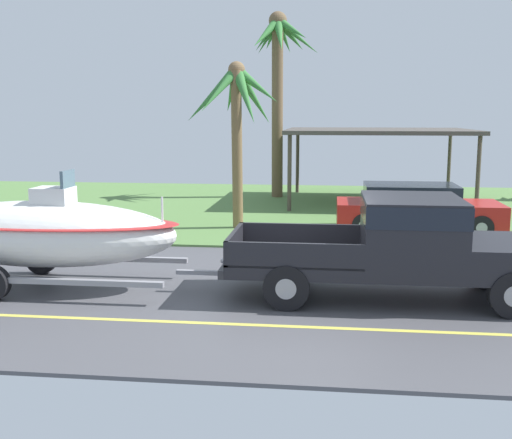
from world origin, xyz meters
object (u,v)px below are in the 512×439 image
(carport_awning, at_px, (378,132))
(palm_tree_mid, at_px, (279,62))
(pickup_truck_towing, at_px, (409,243))
(parked_sedan_near, at_px, (416,209))
(boat_on_trailer, at_px, (41,233))
(palm_tree_near_right, at_px, (236,106))

(carport_awning, bearing_deg, palm_tree_mid, 166.41)
(pickup_truck_towing, distance_m, carport_awning, 12.74)
(parked_sedan_near, xyz_separation_m, palm_tree_mid, (-4.50, 6.81, 4.64))
(pickup_truck_towing, height_order, parked_sedan_near, pickup_truck_towing)
(boat_on_trailer, bearing_deg, pickup_truck_towing, 0.00)
(carport_awning, relative_size, palm_tree_near_right, 1.40)
(pickup_truck_towing, height_order, palm_tree_mid, palm_tree_mid)
(boat_on_trailer, bearing_deg, palm_tree_mid, 75.61)
(boat_on_trailer, relative_size, parked_sedan_near, 1.42)
(boat_on_trailer, height_order, parked_sedan_near, boat_on_trailer)
(parked_sedan_near, relative_size, carport_awning, 0.68)
(pickup_truck_towing, relative_size, palm_tree_near_right, 1.24)
(boat_on_trailer, relative_size, carport_awning, 0.97)
(parked_sedan_near, xyz_separation_m, carport_awning, (-0.71, 5.90, 1.99))
(boat_on_trailer, xyz_separation_m, parked_sedan_near, (7.97, 6.74, -0.40))
(palm_tree_near_right, relative_size, palm_tree_mid, 0.66)
(palm_tree_mid, bearing_deg, carport_awning, -13.59)
(carport_awning, bearing_deg, boat_on_trailer, -119.89)
(boat_on_trailer, xyz_separation_m, palm_tree_mid, (3.48, 13.55, 4.24))
(carport_awning, height_order, palm_tree_mid, palm_tree_mid)
(carport_awning, distance_m, palm_tree_near_right, 7.60)
(parked_sedan_near, relative_size, palm_tree_mid, 0.63)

